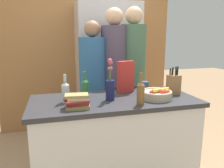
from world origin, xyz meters
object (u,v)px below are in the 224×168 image
object	(u,v)px
flower_vase	(110,86)
book_stack	(77,101)
bottle_vinegar	(141,92)
bottle_wine	(66,91)
fruit_bowl	(157,94)
person_at_sink	(93,81)
person_in_blue	(114,73)
person_in_red_tee	(133,71)
cereal_box	(126,77)
bottle_oil	(85,88)
refrigerator	(107,70)
coffee_mug	(145,86)
knife_block	(174,84)

from	to	relation	value
flower_vase	book_stack	xyz separation A→B (m)	(-0.31, -0.15, -0.07)
bottle_vinegar	bottle_wine	world-z (taller)	bottle_vinegar
bottle_vinegar	fruit_bowl	bearing A→B (deg)	32.28
bottle_vinegar	bottle_wine	distance (m)	0.64
bottle_wine	person_at_sink	world-z (taller)	person_at_sink
person_at_sink	person_in_blue	distance (m)	0.28
fruit_bowl	person_in_red_tee	world-z (taller)	person_in_red_tee
fruit_bowl	bottle_vinegar	xyz separation A→B (m)	(-0.22, -0.14, 0.06)
cereal_box	bottle_oil	size ratio (longest dim) A/B	1.27
person_at_sink	refrigerator	bearing A→B (deg)	65.67
fruit_bowl	person_in_blue	distance (m)	0.84
coffee_mug	person_in_red_tee	xyz separation A→B (m)	(0.05, 0.49, 0.09)
fruit_bowl	person_at_sink	distance (m)	0.94
bottle_wine	person_in_blue	xyz separation A→B (m)	(0.63, 0.71, 0.03)
cereal_box	bottle_wine	size ratio (longest dim) A/B	1.29
bottle_vinegar	bottle_wine	xyz separation A→B (m)	(-0.59, 0.24, -0.01)
bottle_wine	person_in_red_tee	bearing A→B (deg)	38.40
cereal_box	person_at_sink	xyz separation A→B (m)	(-0.25, 0.51, -0.13)
fruit_bowl	knife_block	bearing A→B (deg)	28.04
flower_vase	bottle_oil	distance (m)	0.24
person_in_blue	fruit_bowl	bearing A→B (deg)	-95.55
flower_vase	person_in_blue	distance (m)	0.78
flower_vase	coffee_mug	world-z (taller)	flower_vase
knife_block	book_stack	xyz separation A→B (m)	(-0.97, -0.20, -0.05)
knife_block	bottle_oil	world-z (taller)	knife_block
fruit_bowl	person_in_red_tee	xyz separation A→B (m)	(0.06, 0.79, 0.09)
cereal_box	person_at_sink	bearing A→B (deg)	115.53
cereal_box	person_in_blue	bearing A→B (deg)	87.91
coffee_mug	person_in_red_tee	distance (m)	0.50
person_at_sink	bottle_oil	bearing A→B (deg)	-100.93
bottle_wine	person_in_red_tee	size ratio (longest dim) A/B	0.14
refrigerator	flower_vase	bearing A→B (deg)	-102.74
refrigerator	book_stack	xyz separation A→B (m)	(-0.60, -1.46, -0.02)
refrigerator	book_stack	size ratio (longest dim) A/B	9.50
knife_block	person_at_sink	size ratio (longest dim) A/B	0.17
fruit_bowl	bottle_vinegar	bearing A→B (deg)	-147.72
knife_block	person_in_red_tee	xyz separation A→B (m)	(-0.18, 0.66, 0.04)
bottle_vinegar	coffee_mug	bearing A→B (deg)	62.54
flower_vase	book_stack	distance (m)	0.35
refrigerator	bottle_wine	size ratio (longest dim) A/B	7.76
knife_block	person_in_red_tee	size ratio (longest dim) A/B	0.15
fruit_bowl	coffee_mug	distance (m)	0.30
refrigerator	fruit_bowl	distance (m)	1.39
person_in_red_tee	refrigerator	bearing A→B (deg)	93.34
coffee_mug	bottle_vinegar	bearing A→B (deg)	-117.46
book_stack	bottle_vinegar	xyz separation A→B (m)	(0.51, -0.06, 0.05)
bottle_wine	person_in_red_tee	world-z (taller)	person_in_red_tee
refrigerator	coffee_mug	distance (m)	1.09
person_in_red_tee	person_in_blue	bearing A→B (deg)	160.25
fruit_bowl	bottle_vinegar	distance (m)	0.26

